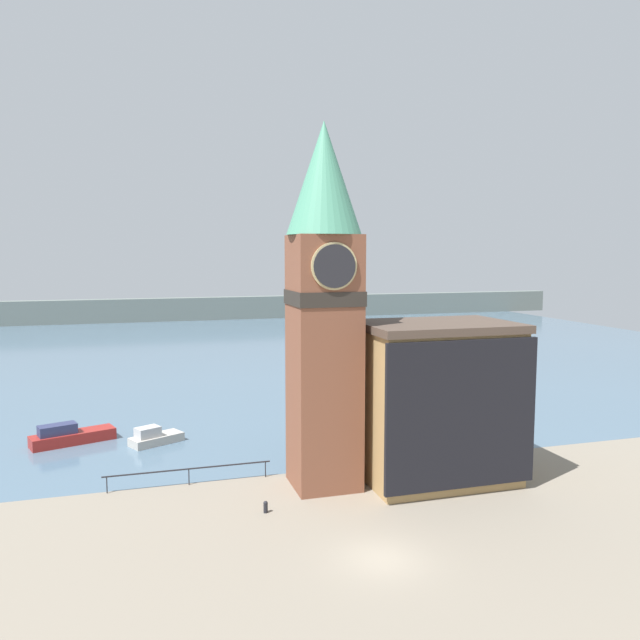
{
  "coord_description": "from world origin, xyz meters",
  "views": [
    {
      "loc": [
        -11.04,
        -26.73,
        14.72
      ],
      "look_at": [
        -0.89,
        7.57,
        10.88
      ],
      "focal_mm": 35.0,
      "sensor_mm": 36.0,
      "label": 1
    }
  ],
  "objects_px": {
    "pier_building": "(437,401)",
    "boat_near": "(154,437)",
    "mooring_bollard_near": "(266,506)",
    "boat_far": "(70,436)",
    "clock_tower": "(324,297)"
  },
  "relations": [
    {
      "from": "pier_building",
      "to": "boat_near",
      "type": "bearing_deg",
      "value": 143.48
    },
    {
      "from": "pier_building",
      "to": "mooring_bollard_near",
      "type": "xyz_separation_m",
      "value": [
        -11.79,
        -2.16,
        -4.81
      ]
    },
    {
      "from": "pier_building",
      "to": "boat_far",
      "type": "relative_size",
      "value": 1.6
    },
    {
      "from": "boat_far",
      "to": "clock_tower",
      "type": "bearing_deg",
      "value": -59.55
    },
    {
      "from": "pier_building",
      "to": "boat_far",
      "type": "distance_m",
      "value": 28.42
    },
    {
      "from": "clock_tower",
      "to": "pier_building",
      "type": "relative_size",
      "value": 2.2
    },
    {
      "from": "boat_near",
      "to": "boat_far",
      "type": "relative_size",
      "value": 0.67
    },
    {
      "from": "mooring_bollard_near",
      "to": "clock_tower",
      "type": "bearing_deg",
      "value": 35.75
    },
    {
      "from": "clock_tower",
      "to": "boat_far",
      "type": "distance_m",
      "value": 24.34
    },
    {
      "from": "boat_far",
      "to": "mooring_bollard_near",
      "type": "height_order",
      "value": "boat_far"
    },
    {
      "from": "boat_near",
      "to": "mooring_bollard_near",
      "type": "relative_size",
      "value": 6.3
    },
    {
      "from": "clock_tower",
      "to": "boat_near",
      "type": "height_order",
      "value": "clock_tower"
    },
    {
      "from": "clock_tower",
      "to": "pier_building",
      "type": "height_order",
      "value": "clock_tower"
    },
    {
      "from": "boat_near",
      "to": "mooring_bollard_near",
      "type": "xyz_separation_m",
      "value": [
        5.71,
        -15.12,
        -0.15
      ]
    },
    {
      "from": "pier_building",
      "to": "mooring_bollard_near",
      "type": "height_order",
      "value": "pier_building"
    }
  ]
}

